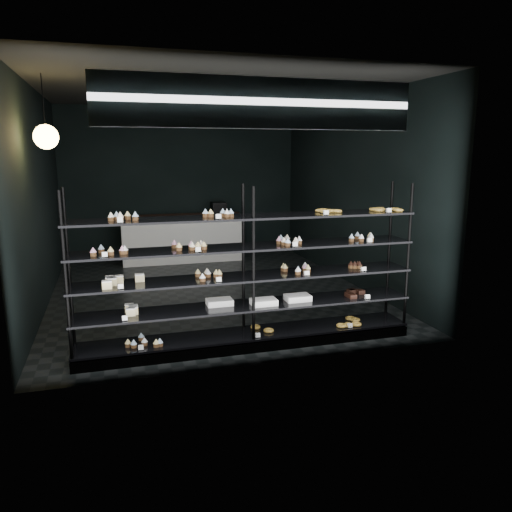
# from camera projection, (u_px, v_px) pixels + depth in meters

# --- Properties ---
(room) EXTENTS (5.01, 6.01, 3.20)m
(room) POSITION_uv_depth(u_px,v_px,m) (208.00, 195.00, 7.95)
(room) COLOR black
(room) RESTS_ON ground
(display_shelf) EXTENTS (4.00, 0.50, 1.91)m
(display_shelf) POSITION_uv_depth(u_px,v_px,m) (247.00, 295.00, 5.84)
(display_shelf) COLOR black
(display_shelf) RESTS_ON room
(signage) EXTENTS (3.30, 0.05, 0.50)m
(signage) POSITION_uv_depth(u_px,v_px,m) (261.00, 103.00, 4.96)
(signage) COLOR #0D1F43
(signage) RESTS_ON room
(pendant_lamp) EXTENTS (0.29, 0.29, 0.88)m
(pendant_lamp) POSITION_uv_depth(u_px,v_px,m) (46.00, 137.00, 5.99)
(pendant_lamp) COLOR black
(pendant_lamp) RESTS_ON room
(service_counter) EXTENTS (2.55, 0.65, 1.23)m
(service_counter) POSITION_uv_depth(u_px,v_px,m) (182.00, 238.00, 10.50)
(service_counter) COLOR white
(service_counter) RESTS_ON room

